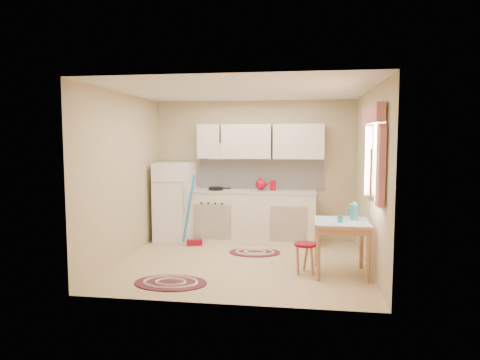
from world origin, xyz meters
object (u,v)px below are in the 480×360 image
object	(u,v)px
fridge	(175,202)
base_cabinets	(250,217)
stool	(305,258)
table	(341,248)

from	to	relation	value
fridge	base_cabinets	xyz separation A→B (m)	(1.36, 0.05, -0.26)
base_cabinets	stool	bearing A→B (deg)	-60.68
base_cabinets	table	size ratio (longest dim) A/B	3.12
table	stool	xyz separation A→B (m)	(-0.47, -0.04, -0.15)
fridge	stool	distance (m)	2.86
fridge	table	xyz separation A→B (m)	(2.77, -1.59, -0.34)
table	stool	distance (m)	0.50
base_cabinets	stool	world-z (taller)	base_cabinets
fridge	base_cabinets	size ratio (longest dim) A/B	0.62
fridge	table	bearing A→B (deg)	-29.87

